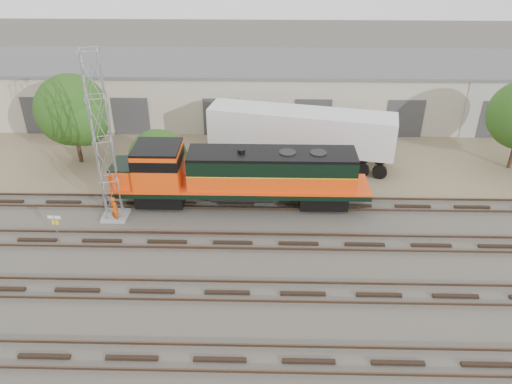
{
  "coord_description": "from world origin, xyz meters",
  "views": [
    {
      "loc": [
        -2.0,
        -23.16,
        17.86
      ],
      "look_at": [
        -2.64,
        4.0,
        2.2
      ],
      "focal_mm": 35.0,
      "sensor_mm": 36.0,
      "label": 1
    }
  ],
  "objects_px": {
    "locomotive": "(237,175)",
    "semi_trailer": "(305,131)",
    "signal_tower": "(103,143)",
    "worker": "(115,209)"
  },
  "relations": [
    {
      "from": "locomotive",
      "to": "semi_trailer",
      "type": "xyz_separation_m",
      "value": [
        4.88,
        6.48,
        0.4
      ]
    },
    {
      "from": "signal_tower",
      "to": "worker",
      "type": "height_order",
      "value": "signal_tower"
    },
    {
      "from": "locomotive",
      "to": "semi_trailer",
      "type": "bearing_deg",
      "value": 53.0
    },
    {
      "from": "worker",
      "to": "semi_trailer",
      "type": "bearing_deg",
      "value": -113.26
    },
    {
      "from": "locomotive",
      "to": "semi_trailer",
      "type": "height_order",
      "value": "semi_trailer"
    },
    {
      "from": "signal_tower",
      "to": "semi_trailer",
      "type": "distance_m",
      "value": 15.46
    },
    {
      "from": "locomotive",
      "to": "signal_tower",
      "type": "height_order",
      "value": "signal_tower"
    },
    {
      "from": "signal_tower",
      "to": "worker",
      "type": "xyz_separation_m",
      "value": [
        0.16,
        -0.42,
        -4.45
      ]
    },
    {
      "from": "semi_trailer",
      "to": "locomotive",
      "type": "bearing_deg",
      "value": -115.14
    },
    {
      "from": "locomotive",
      "to": "semi_trailer",
      "type": "distance_m",
      "value": 8.13
    }
  ]
}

